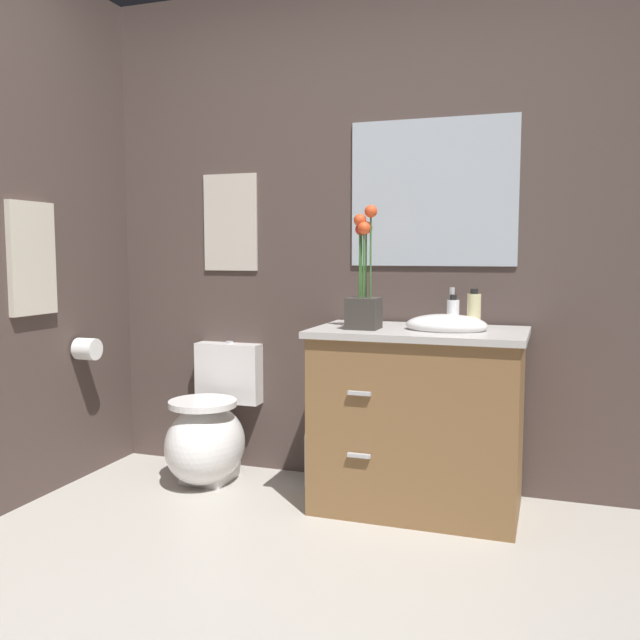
# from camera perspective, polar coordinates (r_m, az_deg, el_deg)

# --- Properties ---
(wall_back) EXTENTS (4.58, 0.05, 2.50)m
(wall_back) POSITION_cam_1_polar(r_m,az_deg,el_deg) (3.39, 8.54, 7.05)
(wall_back) COLOR #4C3D38
(wall_back) RESTS_ON ground_plane
(toilet) EXTENTS (0.38, 0.59, 0.69)m
(toilet) POSITION_cam_1_polar(r_m,az_deg,el_deg) (3.57, -9.22, -9.37)
(toilet) COLOR white
(toilet) RESTS_ON ground_plane
(vanity_cabinet) EXTENTS (0.94, 0.56, 1.00)m
(vanity_cabinet) POSITION_cam_1_polar(r_m,az_deg,el_deg) (3.15, 8.25, -8.01)
(vanity_cabinet) COLOR brown
(vanity_cabinet) RESTS_ON ground_plane
(flower_vase) EXTENTS (0.14, 0.14, 0.55)m
(flower_vase) POSITION_cam_1_polar(r_m,az_deg,el_deg) (3.04, 3.69, 2.46)
(flower_vase) COLOR #38332D
(flower_vase) RESTS_ON vanity_cabinet
(soap_bottle) EXTENTS (0.06, 0.06, 0.15)m
(soap_bottle) POSITION_cam_1_polar(r_m,az_deg,el_deg) (3.18, 11.06, 0.62)
(soap_bottle) COLOR white
(soap_bottle) RESTS_ON vanity_cabinet
(lotion_bottle) EXTENTS (0.06, 0.06, 0.18)m
(lotion_bottle) POSITION_cam_1_polar(r_m,az_deg,el_deg) (3.12, 12.75, 0.78)
(lotion_bottle) COLOR beige
(lotion_bottle) RESTS_ON vanity_cabinet
(trash_bin) EXTENTS (0.18, 0.18, 0.27)m
(trash_bin) POSITION_cam_1_polar(r_m,az_deg,el_deg) (3.45, 0.20, -11.66)
(trash_bin) COLOR #B7B7BC
(trash_bin) RESTS_ON ground_plane
(wall_poster) EXTENTS (0.31, 0.01, 0.51)m
(wall_poster) POSITION_cam_1_polar(r_m,az_deg,el_deg) (3.69, -7.51, 8.09)
(wall_poster) COLOR beige
(wall_mirror) EXTENTS (0.80, 0.01, 0.70)m
(wall_mirror) POSITION_cam_1_polar(r_m,az_deg,el_deg) (3.36, 9.41, 10.46)
(wall_mirror) COLOR #B2BCC6
(hanging_towel) EXTENTS (0.03, 0.28, 0.52)m
(hanging_towel) POSITION_cam_1_polar(r_m,az_deg,el_deg) (3.41, -22.94, 4.76)
(hanging_towel) COLOR beige
(toilet_paper_roll) EXTENTS (0.11, 0.11, 0.11)m
(toilet_paper_roll) POSITION_cam_1_polar(r_m,az_deg,el_deg) (3.63, -18.90, -2.31)
(toilet_paper_roll) COLOR white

